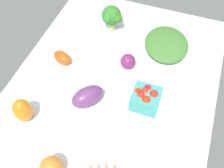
{
  "coord_description": "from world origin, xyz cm",
  "views": [
    {
      "loc": [
        56.0,
        20.06,
        84.61
      ],
      "look_at": [
        0.0,
        0.0,
        4.0
      ],
      "focal_mm": 43.16,
      "sensor_mm": 36.0,
      "label": 1
    }
  ],
  "objects_px": {
    "berry_basket": "(146,98)",
    "bell_pepper_orange": "(23,110)",
    "roma_tomato": "(62,58)",
    "leafy_greens_clump": "(166,44)",
    "heirloom_tomato_orange": "(51,168)",
    "eggplant": "(88,96)",
    "broccoli_head": "(112,16)",
    "red_onion_near_basket": "(128,61)"
  },
  "relations": [
    {
      "from": "bell_pepper_orange",
      "to": "berry_basket",
      "type": "bearing_deg",
      "value": 117.95
    },
    {
      "from": "leafy_greens_clump",
      "to": "bell_pepper_orange",
      "type": "xyz_separation_m",
      "value": [
        0.49,
        -0.38,
        0.03
      ]
    },
    {
      "from": "red_onion_near_basket",
      "to": "leafy_greens_clump",
      "type": "xyz_separation_m",
      "value": [
        -0.15,
        0.12,
        -0.01
      ]
    },
    {
      "from": "leafy_greens_clump",
      "to": "heirloom_tomato_orange",
      "type": "height_order",
      "value": "heirloom_tomato_orange"
    },
    {
      "from": "red_onion_near_basket",
      "to": "leafy_greens_clump",
      "type": "bearing_deg",
      "value": 141.33
    },
    {
      "from": "leafy_greens_clump",
      "to": "eggplant",
      "type": "distance_m",
      "value": 0.41
    },
    {
      "from": "leafy_greens_clump",
      "to": "heirloom_tomato_orange",
      "type": "xyz_separation_m",
      "value": [
        0.63,
        -0.21,
        0.01
      ]
    },
    {
      "from": "roma_tomato",
      "to": "broccoli_head",
      "type": "bearing_deg",
      "value": 83.71
    },
    {
      "from": "red_onion_near_basket",
      "to": "berry_basket",
      "type": "distance_m",
      "value": 0.18
    },
    {
      "from": "berry_basket",
      "to": "eggplant",
      "type": "xyz_separation_m",
      "value": [
        0.06,
        -0.2,
        -0.0
      ]
    },
    {
      "from": "heirloom_tomato_orange",
      "to": "bell_pepper_orange",
      "type": "relative_size",
      "value": 0.7
    },
    {
      "from": "berry_basket",
      "to": "heirloom_tomato_orange",
      "type": "xyz_separation_m",
      "value": [
        0.34,
        -0.2,
        0.0
      ]
    },
    {
      "from": "leafy_greens_clump",
      "to": "heirloom_tomato_orange",
      "type": "bearing_deg",
      "value": -18.04
    },
    {
      "from": "roma_tomato",
      "to": "leafy_greens_clump",
      "type": "bearing_deg",
      "value": 50.43
    },
    {
      "from": "eggplant",
      "to": "bell_pepper_orange",
      "type": "relative_size",
      "value": 1.17
    },
    {
      "from": "red_onion_near_basket",
      "to": "bell_pepper_orange",
      "type": "xyz_separation_m",
      "value": [
        0.34,
        -0.26,
        0.02
      ]
    },
    {
      "from": "broccoli_head",
      "to": "bell_pepper_orange",
      "type": "distance_m",
      "value": 0.54
    },
    {
      "from": "berry_basket",
      "to": "roma_tomato",
      "type": "xyz_separation_m",
      "value": [
        -0.08,
        -0.37,
        -0.01
      ]
    },
    {
      "from": "bell_pepper_orange",
      "to": "broccoli_head",
      "type": "bearing_deg",
      "value": 166.15
    },
    {
      "from": "heirloom_tomato_orange",
      "to": "berry_basket",
      "type": "bearing_deg",
      "value": 149.48
    },
    {
      "from": "roma_tomato",
      "to": "eggplant",
      "type": "bearing_deg",
      "value": -19.61
    },
    {
      "from": "leafy_greens_clump",
      "to": "broccoli_head",
      "type": "distance_m",
      "value": 0.26
    },
    {
      "from": "roma_tomato",
      "to": "heirloom_tomato_orange",
      "type": "relative_size",
      "value": 1.12
    },
    {
      "from": "leafy_greens_clump",
      "to": "berry_basket",
      "type": "xyz_separation_m",
      "value": [
        0.3,
        -0.01,
        0.01
      ]
    },
    {
      "from": "red_onion_near_basket",
      "to": "eggplant",
      "type": "bearing_deg",
      "value": -21.65
    },
    {
      "from": "red_onion_near_basket",
      "to": "broccoli_head",
      "type": "distance_m",
      "value": 0.23
    },
    {
      "from": "heirloom_tomato_orange",
      "to": "bell_pepper_orange",
      "type": "bearing_deg",
      "value": -128.35
    },
    {
      "from": "broccoli_head",
      "to": "bell_pepper_orange",
      "type": "height_order",
      "value": "broccoli_head"
    },
    {
      "from": "berry_basket",
      "to": "bell_pepper_orange",
      "type": "distance_m",
      "value": 0.42
    },
    {
      "from": "broccoli_head",
      "to": "heirloom_tomato_orange",
      "type": "distance_m",
      "value": 0.66
    },
    {
      "from": "berry_basket",
      "to": "heirloom_tomato_orange",
      "type": "distance_m",
      "value": 0.39
    },
    {
      "from": "bell_pepper_orange",
      "to": "roma_tomato",
      "type": "bearing_deg",
      "value": 178.84
    },
    {
      "from": "berry_basket",
      "to": "bell_pepper_orange",
      "type": "xyz_separation_m",
      "value": [
        0.2,
        -0.37,
        0.02
      ]
    },
    {
      "from": "leafy_greens_clump",
      "to": "eggplant",
      "type": "xyz_separation_m",
      "value": [
        0.36,
        -0.2,
        0.01
      ]
    },
    {
      "from": "bell_pepper_orange",
      "to": "eggplant",
      "type": "bearing_deg",
      "value": 127.23
    },
    {
      "from": "eggplant",
      "to": "bell_pepper_orange",
      "type": "height_order",
      "value": "bell_pepper_orange"
    },
    {
      "from": "red_onion_near_basket",
      "to": "broccoli_head",
      "type": "bearing_deg",
      "value": -143.96
    },
    {
      "from": "roma_tomato",
      "to": "bell_pepper_orange",
      "type": "distance_m",
      "value": 0.28
    },
    {
      "from": "heirloom_tomato_orange",
      "to": "eggplant",
      "type": "bearing_deg",
      "value": 179.55
    },
    {
      "from": "bell_pepper_orange",
      "to": "heirloom_tomato_orange",
      "type": "bearing_deg",
      "value": 51.65
    },
    {
      "from": "roma_tomato",
      "to": "bell_pepper_orange",
      "type": "height_order",
      "value": "bell_pepper_orange"
    },
    {
      "from": "eggplant",
      "to": "bell_pepper_orange",
      "type": "distance_m",
      "value": 0.22
    }
  ]
}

